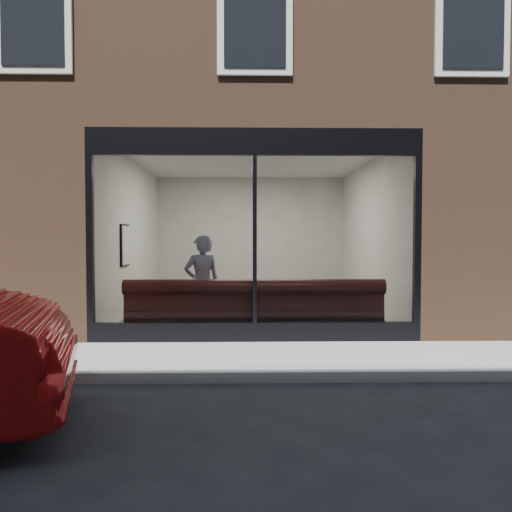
{
  "coord_description": "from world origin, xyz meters",
  "views": [
    {
      "loc": [
        -0.13,
        -5.41,
        1.56
      ],
      "look_at": [
        0.03,
        2.4,
        1.29
      ],
      "focal_mm": 35.0,
      "sensor_mm": 36.0,
      "label": 1
    }
  ],
  "objects_px": {
    "person": "(202,285)",
    "cafe_chair_left": "(198,308)",
    "cafe_table_left": "(183,284)",
    "cafe_table_right": "(291,283)",
    "banquette": "(254,323)"
  },
  "relations": [
    {
      "from": "banquette",
      "to": "cafe_table_left",
      "type": "bearing_deg",
      "value": 136.3
    },
    {
      "from": "person",
      "to": "cafe_chair_left",
      "type": "distance_m",
      "value": 1.42
    },
    {
      "from": "person",
      "to": "banquette",
      "type": "bearing_deg",
      "value": 146.65
    },
    {
      "from": "banquette",
      "to": "cafe_chair_left",
      "type": "bearing_deg",
      "value": 124.36
    },
    {
      "from": "cafe_table_left",
      "to": "cafe_table_right",
      "type": "xyz_separation_m",
      "value": [
        2.0,
        0.09,
        0.0
      ]
    },
    {
      "from": "cafe_table_left",
      "to": "person",
      "type": "bearing_deg",
      "value": -65.85
    },
    {
      "from": "cafe_table_left",
      "to": "cafe_chair_left",
      "type": "height_order",
      "value": "cafe_table_left"
    },
    {
      "from": "banquette",
      "to": "cafe_table_left",
      "type": "xyz_separation_m",
      "value": [
        -1.29,
        1.23,
        0.52
      ]
    },
    {
      "from": "cafe_table_right",
      "to": "cafe_chair_left",
      "type": "distance_m",
      "value": 1.84
    },
    {
      "from": "person",
      "to": "cafe_chair_left",
      "type": "bearing_deg",
      "value": -98.05
    },
    {
      "from": "person",
      "to": "cafe_chair_left",
      "type": "height_order",
      "value": "person"
    },
    {
      "from": "banquette",
      "to": "cafe_table_right",
      "type": "xyz_separation_m",
      "value": [
        0.71,
        1.32,
        0.52
      ]
    },
    {
      "from": "cafe_table_left",
      "to": "cafe_chair_left",
      "type": "bearing_deg",
      "value": 51.76
    },
    {
      "from": "person",
      "to": "cafe_chair_left",
      "type": "xyz_separation_m",
      "value": [
        -0.2,
        1.28,
        -0.57
      ]
    },
    {
      "from": "banquette",
      "to": "cafe_chair_left",
      "type": "xyz_separation_m",
      "value": [
        -1.05,
        1.53,
        0.01
      ]
    }
  ]
}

